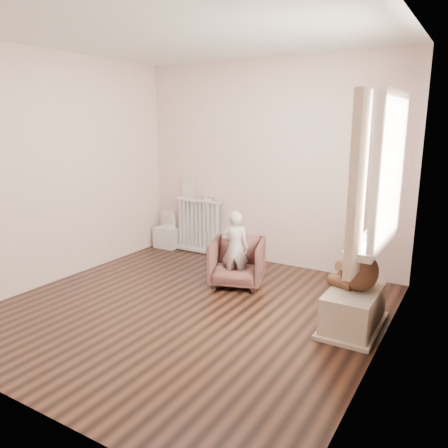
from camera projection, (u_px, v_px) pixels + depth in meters
The scene contains 20 objects.
floor at pixel (188, 309), 4.37m from camera, with size 3.60×3.60×0.01m, color black.
ceiling at pixel (183, 30), 3.78m from camera, with size 3.60×3.60×0.01m, color white.
back_wall at pixel (268, 164), 5.58m from camera, with size 3.60×0.02×2.60m, color white.
front_wall at pixel (6, 213), 2.57m from camera, with size 3.60×0.02×2.60m, color white.
left_wall at pixel (57, 169), 4.97m from camera, with size 0.02×3.60×2.60m, color white.
right_wall at pixel (387, 196), 3.17m from camera, with size 0.02×3.60×2.60m, color white.
window at pixel (391, 171), 3.41m from camera, with size 0.03×0.90×1.10m, color white.
window_sill at pixel (373, 241), 3.58m from camera, with size 0.22×1.10×0.06m, color silver.
curtain_left at pixel (357, 186), 3.00m from camera, with size 0.06×0.26×1.30m, color beige.
curtain_right at pixel (390, 171), 3.95m from camera, with size 0.06×0.26×1.30m, color beige.
radiator at pixel (198, 226), 6.19m from camera, with size 0.73×0.14×0.77m, color silver.
paper_doll at pixel (188, 187), 6.14m from camera, with size 0.19×0.02×0.31m, color beige.
tin_a at pixel (205, 198), 6.04m from camera, with size 0.09×0.09×0.06m, color #A59E8C.
tin_b at pixel (215, 199), 5.96m from camera, with size 0.08×0.08×0.04m, color #A59E8C.
toy_vanity at pixel (167, 229), 6.46m from camera, with size 0.35×0.25×0.55m, color silver.
armchair at pixel (237, 262), 4.97m from camera, with size 0.58×0.59×0.54m, color #562F2B.
child at pixel (235, 248), 4.89m from camera, with size 0.31×0.20×0.85m, color beige.
toy_bench at pixel (354, 307), 3.93m from camera, with size 0.41×0.78×0.37m, color beige.
teddy_bear at pixel (360, 257), 3.83m from camera, with size 0.44×0.34×0.54m, color #3C2315, non-canonical shape.
plush_cat at pixel (383, 216), 3.89m from camera, with size 0.16×0.26×0.22m, color slate, non-canonical shape.
Camera 1 is at (2.39, -3.30, 1.82)m, focal length 35.00 mm.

